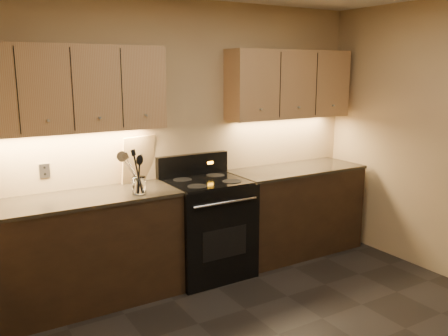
# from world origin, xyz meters

# --- Properties ---
(wall_back) EXTENTS (4.00, 0.04, 2.60)m
(wall_back) POSITION_xyz_m (0.00, 2.00, 1.30)
(wall_back) COLOR tan
(wall_back) RESTS_ON ground
(counter_left) EXTENTS (1.62, 0.62, 0.93)m
(counter_left) POSITION_xyz_m (-1.10, 1.70, 0.47)
(counter_left) COLOR black
(counter_left) RESTS_ON ground
(counter_right) EXTENTS (1.46, 0.62, 0.93)m
(counter_right) POSITION_xyz_m (1.18, 1.70, 0.47)
(counter_right) COLOR black
(counter_right) RESTS_ON ground
(stove) EXTENTS (0.76, 0.68, 1.14)m
(stove) POSITION_xyz_m (0.08, 1.68, 0.48)
(stove) COLOR black
(stove) RESTS_ON ground
(upper_cab_left) EXTENTS (1.60, 0.30, 0.70)m
(upper_cab_left) POSITION_xyz_m (-1.10, 1.85, 1.80)
(upper_cab_left) COLOR tan
(upper_cab_left) RESTS_ON wall_back
(upper_cab_right) EXTENTS (1.44, 0.30, 0.70)m
(upper_cab_right) POSITION_xyz_m (1.18, 1.85, 1.80)
(upper_cab_right) COLOR tan
(upper_cab_right) RESTS_ON wall_back
(outlet_plate) EXTENTS (0.08, 0.01, 0.12)m
(outlet_plate) POSITION_xyz_m (-1.30, 1.99, 1.12)
(outlet_plate) COLOR #B2B5BA
(outlet_plate) RESTS_ON wall_back
(utensil_crock) EXTENTS (0.15, 0.15, 0.15)m
(utensil_crock) POSITION_xyz_m (-0.64, 1.56, 1.00)
(utensil_crock) COLOR white
(utensil_crock) RESTS_ON counter_left
(cutting_board) EXTENTS (0.35, 0.16, 0.43)m
(cutting_board) POSITION_xyz_m (-0.48, 1.96, 1.14)
(cutting_board) COLOR tan
(cutting_board) RESTS_ON counter_left
(wooden_spoon) EXTENTS (0.15, 0.14, 0.32)m
(wooden_spoon) POSITION_xyz_m (-0.66, 1.56, 1.11)
(wooden_spoon) COLOR tan
(wooden_spoon) RESTS_ON utensil_crock
(black_spoon) EXTENTS (0.08, 0.09, 0.31)m
(black_spoon) POSITION_xyz_m (-0.64, 1.57, 1.10)
(black_spoon) COLOR black
(black_spoon) RESTS_ON utensil_crock
(black_turner) EXTENTS (0.16, 0.12, 0.39)m
(black_turner) POSITION_xyz_m (-0.62, 1.55, 1.13)
(black_turner) COLOR black
(black_turner) RESTS_ON utensil_crock
(steel_spatula) EXTENTS (0.23, 0.14, 0.38)m
(steel_spatula) POSITION_xyz_m (-0.61, 1.56, 1.13)
(steel_spatula) COLOR silver
(steel_spatula) RESTS_ON utensil_crock
(steel_skimmer) EXTENTS (0.26, 0.16, 0.38)m
(steel_skimmer) POSITION_xyz_m (-0.60, 1.55, 1.13)
(steel_skimmer) COLOR silver
(steel_skimmer) RESTS_ON utensil_crock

